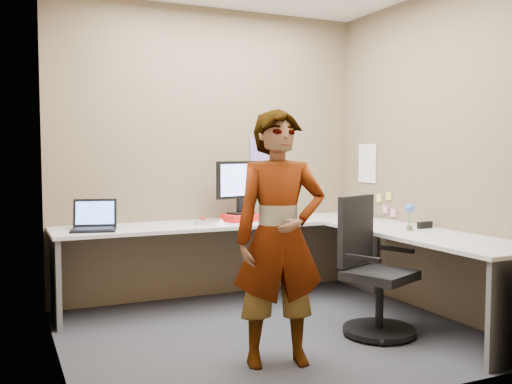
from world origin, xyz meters
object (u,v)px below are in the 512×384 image
office_chair (372,279)px  person (280,238)px  desk (298,244)px  monitor (240,183)px

office_chair → person: bearing=172.7°
desk → monitor: 0.85m
monitor → office_chair: (0.51, -1.34, -0.67)m
monitor → office_chair: 1.58m
person → office_chair: bearing=28.3°
monitor → office_chair: monitor is taller
monitor → person: (-0.39, -1.59, -0.26)m
office_chair → person: size_ratio=0.62×
monitor → person: 1.66m
desk → person: size_ratio=1.83×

